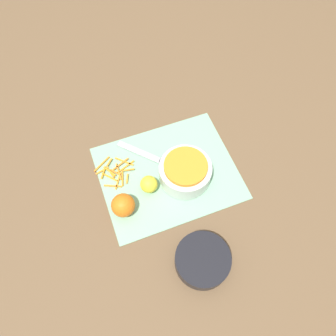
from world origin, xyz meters
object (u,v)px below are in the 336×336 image
at_px(bowl_dark, 203,260).
at_px(bowl_speckled, 185,171).
at_px(orange_left, 123,205).
at_px(knife, 163,162).
at_px(lemon, 149,184).

bearing_deg(bowl_dark, bowl_speckled, -101.63).
bearing_deg(orange_left, knife, -145.83).
height_order(bowl_dark, orange_left, orange_left).
relative_size(knife, orange_left, 2.71).
relative_size(bowl_speckled, bowl_dark, 1.06).
distance_m(bowl_speckled, bowl_dark, 0.29).
distance_m(bowl_dark, knife, 0.36).
xyz_separation_m(knife, lemon, (0.08, 0.07, 0.02)).
bearing_deg(knife, bowl_dark, 135.40).
height_order(bowl_speckled, orange_left, bowl_speckled).
distance_m(knife, lemon, 0.11).
xyz_separation_m(bowl_speckled, bowl_dark, (0.06, 0.28, -0.02)).
xyz_separation_m(bowl_speckled, orange_left, (0.22, 0.04, -0.00)).
relative_size(bowl_speckled, knife, 0.84).
relative_size(bowl_speckled, orange_left, 2.29).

